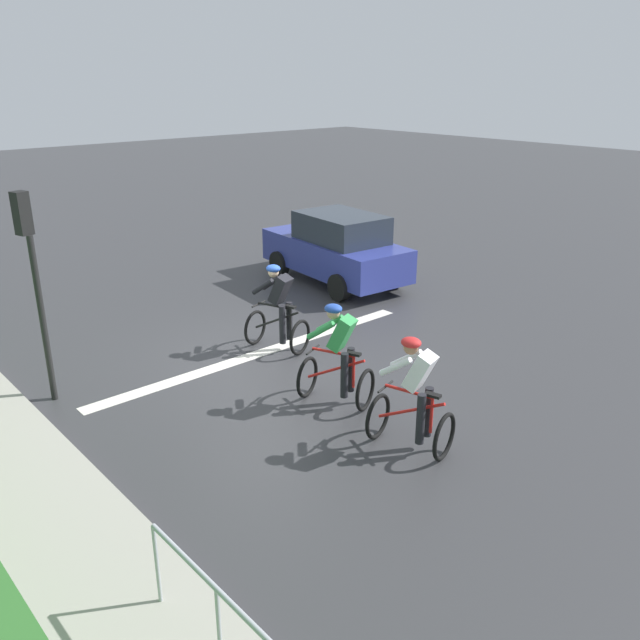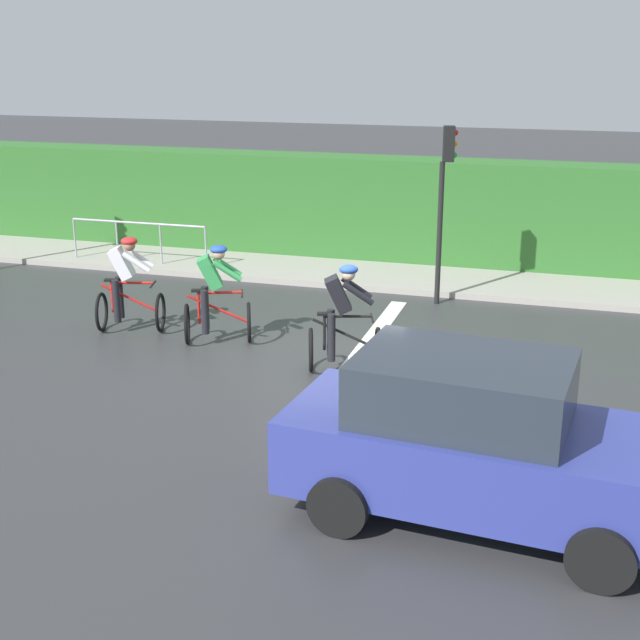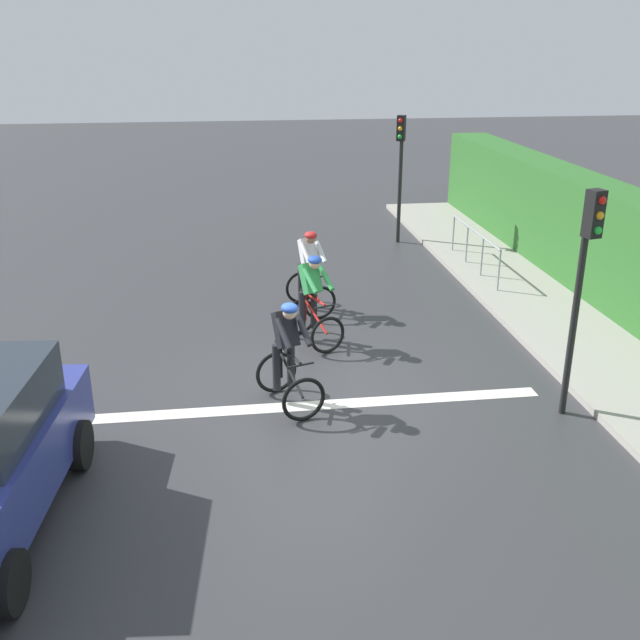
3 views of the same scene
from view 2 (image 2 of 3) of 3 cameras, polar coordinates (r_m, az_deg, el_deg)
ground_plane at (r=13.76m, az=1.22°, el=-2.71°), size 80.00×80.00×0.00m
sidewalk_kerb at (r=19.26m, az=-0.19°, el=3.45°), size 2.80×21.98×0.12m
stone_wall_low at (r=20.06m, az=0.55°, el=4.58°), size 0.44×21.98×0.50m
hedge_wall at (r=20.15m, az=0.80°, el=7.32°), size 1.10×21.98×2.35m
road_marking_stop_line at (r=13.70m, az=2.19°, el=-2.79°), size 7.00×0.30×0.01m
cyclist_lead at (r=15.32m, az=-12.45°, el=2.14°), size 0.94×1.22×1.66m
cyclist_second at (r=14.47m, az=-6.87°, el=1.51°), size 1.03×1.25×1.66m
cyclist_mid at (r=13.12m, az=1.45°, el=-0.05°), size 0.99×1.24×1.66m
car_navy at (r=9.21m, az=10.24°, el=-7.78°), size 2.17×4.24×1.76m
traffic_light_near_crossing at (r=16.46m, az=8.11°, el=8.52°), size 0.24×0.31×3.34m
pedestrian_railing_kerbside at (r=19.74m, az=-11.74°, el=5.57°), size 0.06×3.24×1.03m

